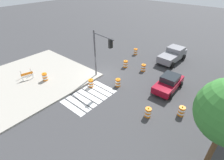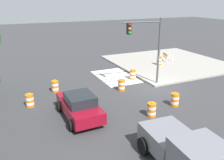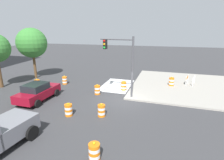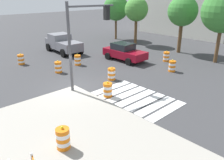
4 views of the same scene
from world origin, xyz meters
The scene contains 15 objects.
ground_plane centered at (0.00, 0.00, 0.00)m, with size 120.00×120.00×0.00m, color #38383A.
sidewalk_corner centered at (6.00, -6.00, 0.07)m, with size 12.00×12.00×0.15m, color #9E998E.
crosswalk_stripes centered at (4.00, 1.80, 0.01)m, with size 5.10×3.20×0.02m.
sports_car centered at (-2.43, 7.35, 0.81)m, with size 4.33×2.20×1.63m.
pickup_truck centered at (-9.36, 4.79, 0.97)m, with size 5.26×2.61×1.92m.
traffic_barrel_near_corner centered at (2.61, 7.81, 0.45)m, with size 0.56×0.56×1.02m.
traffic_barrel_crosswalk_end centered at (-4.19, 3.17, 0.45)m, with size 0.56×0.56×1.02m.
traffic_barrel_median_near centered at (0.55, 9.99, 0.45)m, with size 0.56×0.56×1.02m.
traffic_barrel_median_far centered at (2.64, 0.65, 0.45)m, with size 0.56×0.56×1.02m.
traffic_barrel_far_curb centered at (-7.85, -0.48, 0.45)m, with size 0.56×0.56×1.02m.
traffic_barrel_lane_center centered at (0.64, 2.85, 0.45)m, with size 0.56×0.56×1.02m.
traffic_barrel_opposite_curb centered at (-3.54, 0.80, 0.45)m, with size 0.56×0.56×1.02m.
traffic_barrel_on_sidewalk centered at (5.33, -4.19, 0.60)m, with size 0.56×0.56×1.02m.
construction_barricade centered at (6.50, -6.06, 0.72)m, with size 1.40×1.08×1.00m.
traffic_light_pole centered at (0.75, 0.53, 3.91)m, with size 0.67×3.27×5.50m.
Camera 1 is at (13.09, 12.59, 10.93)m, focal length 27.42 mm.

